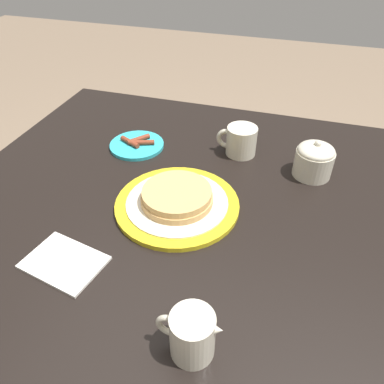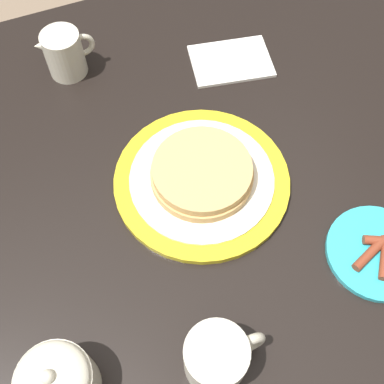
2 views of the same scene
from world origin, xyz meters
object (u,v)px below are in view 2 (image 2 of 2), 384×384
at_px(pancake_plate, 202,177).
at_px(side_plate_bacon, 378,252).
at_px(napkin, 231,61).
at_px(coffee_mug, 218,357).
at_px(creamer_pitcher, 64,53).
at_px(sugar_bowl, 57,383).

relative_size(pancake_plate, side_plate_bacon, 1.86).
bearing_deg(napkin, side_plate_bacon, -84.90).
bearing_deg(coffee_mug, creamer_pitcher, 94.32).
height_order(sugar_bowl, napkin, sugar_bowl).
height_order(pancake_plate, creamer_pitcher, creamer_pitcher).
relative_size(sugar_bowl, napkin, 0.60).
distance_m(sugar_bowl, napkin, 0.63).
distance_m(creamer_pitcher, napkin, 0.31).
bearing_deg(creamer_pitcher, sugar_bowl, -105.62).
xyz_separation_m(side_plate_bacon, coffee_mug, (-0.29, -0.05, 0.03)).
distance_m(pancake_plate, creamer_pitcher, 0.35).
distance_m(coffee_mug, creamer_pitcher, 0.59).
xyz_separation_m(side_plate_bacon, creamer_pitcher, (-0.33, 0.54, 0.04)).
xyz_separation_m(coffee_mug, napkin, (0.25, 0.50, -0.04)).
xyz_separation_m(pancake_plate, sugar_bowl, (-0.29, -0.22, 0.03)).
bearing_deg(side_plate_bacon, napkin, 95.10).
relative_size(pancake_plate, coffee_mug, 2.57).
height_order(side_plate_bacon, sugar_bowl, sugar_bowl).
bearing_deg(creamer_pitcher, side_plate_bacon, -58.35).
distance_m(creamer_pitcher, sugar_bowl, 0.57).
distance_m(coffee_mug, sugar_bowl, 0.20).
height_order(coffee_mug, creamer_pitcher, creamer_pitcher).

